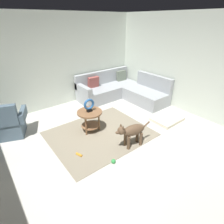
# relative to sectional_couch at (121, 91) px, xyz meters

# --- Properties ---
(ground_plane) EXTENTS (6.00, 6.00, 0.10)m
(ground_plane) POSITION_rel_sectional_couch_xyz_m (-1.99, -2.02, -0.34)
(ground_plane) COLOR beige
(wall_back) EXTENTS (6.00, 0.12, 2.70)m
(wall_back) POSITION_rel_sectional_couch_xyz_m (-1.99, 0.92, 1.06)
(wall_back) COLOR silver
(wall_back) RESTS_ON ground_plane
(wall_right) EXTENTS (0.12, 6.00, 2.70)m
(wall_right) POSITION_rel_sectional_couch_xyz_m (0.95, -2.02, 1.06)
(wall_right) COLOR silver
(wall_right) RESTS_ON ground_plane
(area_rug) EXTENTS (2.30, 1.90, 0.01)m
(area_rug) POSITION_rel_sectional_couch_xyz_m (-1.84, -1.32, -0.28)
(area_rug) COLOR gray
(area_rug) RESTS_ON ground_plane
(sectional_couch) EXTENTS (2.20, 2.25, 0.88)m
(sectional_couch) POSITION_rel_sectional_couch_xyz_m (0.00, 0.00, 0.00)
(sectional_couch) COLOR #9EA3A8
(sectional_couch) RESTS_ON ground_plane
(armchair) EXTENTS (0.96, 0.85, 0.88)m
(armchair) POSITION_rel_sectional_couch_xyz_m (-3.55, -0.06, 0.03)
(armchair) COLOR #4C6070
(armchair) RESTS_ON ground_plane
(side_table) EXTENTS (0.60, 0.60, 0.54)m
(side_table) POSITION_rel_sectional_couch_xyz_m (-1.93, -1.05, 0.13)
(side_table) COLOR brown
(side_table) RESTS_ON ground_plane
(torus_sculpture) EXTENTS (0.28, 0.08, 0.33)m
(torus_sculpture) POSITION_rel_sectional_couch_xyz_m (-1.93, -1.05, 0.42)
(torus_sculpture) COLOR black
(torus_sculpture) RESTS_ON side_table
(dog_bed_mat) EXTENTS (0.80, 0.60, 0.09)m
(dog_bed_mat) POSITION_rel_sectional_couch_xyz_m (-0.01, -1.94, -0.24)
(dog_bed_mat) COLOR beige
(dog_bed_mat) RESTS_ON ground_plane
(dog) EXTENTS (0.84, 0.32, 0.63)m
(dog) POSITION_rel_sectional_couch_xyz_m (-1.55, -2.12, 0.09)
(dog) COLOR brown
(dog) RESTS_ON ground_plane
(dog_toy_ball) EXTENTS (0.09, 0.09, 0.09)m
(dog_toy_ball) POSITION_rel_sectional_couch_xyz_m (-2.19, -2.30, -0.24)
(dog_toy_ball) COLOR green
(dog_toy_ball) RESTS_ON ground_plane
(dog_toy_rope) EXTENTS (0.09, 0.16, 0.05)m
(dog_toy_rope) POSITION_rel_sectional_couch_xyz_m (-2.61, -1.70, -0.26)
(dog_toy_rope) COLOR orange
(dog_toy_rope) RESTS_ON ground_plane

